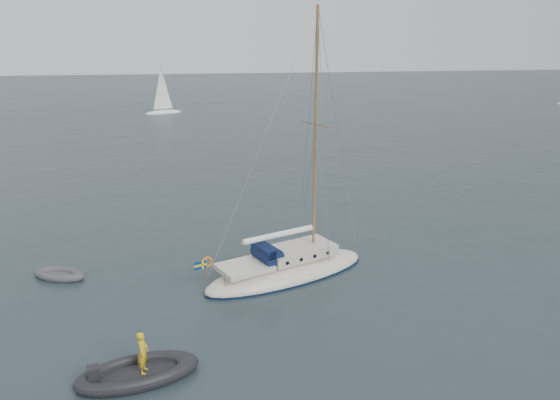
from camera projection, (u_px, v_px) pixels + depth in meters
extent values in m
plane|color=black|center=(289.00, 267.00, 27.66)|extent=(300.00, 300.00, 0.00)
ellipsoid|color=white|center=(287.00, 273.00, 26.61)|extent=(8.76, 2.73, 1.46)
cube|color=beige|center=(301.00, 253.00, 26.43)|extent=(3.50, 1.85, 0.54)
cube|color=white|center=(239.00, 260.00, 25.99)|extent=(2.34, 1.85, 0.24)
cylinder|color=#0E1839|center=(264.00, 250.00, 26.06)|extent=(0.93, 1.61, 0.93)
cube|color=#0E1839|center=(260.00, 247.00, 25.97)|extent=(0.44, 1.61, 0.39)
cylinder|color=olive|center=(321.00, 139.00, 24.97)|extent=(0.15, 0.15, 11.68)
cylinder|color=olive|center=(321.00, 126.00, 24.80)|extent=(0.05, 2.14, 0.05)
cylinder|color=olive|center=(277.00, 234.00, 25.94)|extent=(4.09, 0.10, 0.10)
cylinder|color=white|center=(277.00, 233.00, 25.93)|extent=(3.80, 0.27, 0.27)
cylinder|color=#919299|center=(206.00, 254.00, 25.61)|extent=(0.04, 2.14, 0.04)
torus|color=orange|center=(204.00, 250.00, 26.16)|extent=(0.53, 0.10, 0.53)
cylinder|color=olive|center=(198.00, 256.00, 25.59)|extent=(0.03, 0.03, 0.88)
cube|color=navy|center=(192.00, 251.00, 25.46)|extent=(0.58, 0.02, 0.37)
cube|color=#FFDD00|center=(192.00, 251.00, 25.46)|extent=(0.60, 0.03, 0.09)
cube|color=#FFDD00|center=(194.00, 251.00, 25.47)|extent=(0.09, 0.03, 0.39)
cylinder|color=black|center=(272.00, 248.00, 27.11)|extent=(0.18, 0.06, 0.18)
cylinder|color=black|center=(278.00, 262.00, 25.34)|extent=(0.18, 0.06, 0.18)
cylinder|color=black|center=(287.00, 247.00, 27.23)|extent=(0.18, 0.06, 0.18)
cylinder|color=black|center=(295.00, 261.00, 25.47)|extent=(0.18, 0.06, 0.18)
cylinder|color=black|center=(303.00, 246.00, 27.36)|extent=(0.18, 0.06, 0.18)
cylinder|color=black|center=(311.00, 260.00, 25.60)|extent=(0.18, 0.06, 0.18)
cylinder|color=black|center=(318.00, 245.00, 27.49)|extent=(0.18, 0.06, 0.18)
cylinder|color=black|center=(327.00, 259.00, 25.72)|extent=(0.18, 0.06, 0.18)
cube|color=#4C4C50|center=(59.00, 276.00, 26.40)|extent=(1.63, 0.67, 0.10)
cube|color=black|center=(138.00, 374.00, 18.62)|extent=(2.62, 1.09, 0.13)
cube|color=black|center=(94.00, 370.00, 18.29)|extent=(0.38, 0.38, 0.65)
imported|color=gold|center=(143.00, 353.00, 18.42)|extent=(0.55, 0.65, 1.52)
ellipsoid|color=white|center=(164.00, 113.00, 82.55)|extent=(5.63, 1.88, 0.94)
cylinder|color=#919299|center=(162.00, 88.00, 81.48)|extent=(0.09, 0.09, 6.57)
cone|color=white|center=(162.00, 88.00, 81.48)|extent=(3.00, 3.00, 6.10)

